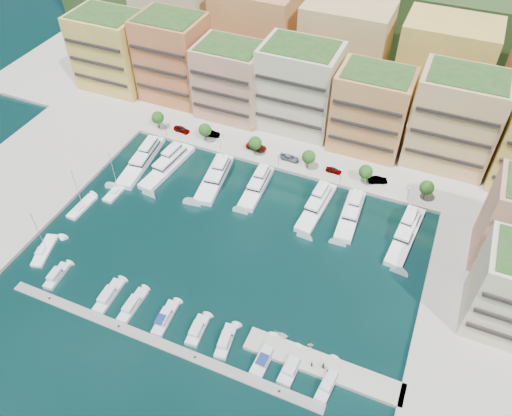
% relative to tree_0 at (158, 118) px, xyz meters
% --- Properties ---
extents(ground, '(400.00, 400.00, 0.00)m').
position_rel_tree_0_xyz_m(ground, '(40.00, -33.50, -4.74)').
color(ground, black).
rests_on(ground, ground).
extents(north_quay, '(220.00, 64.00, 2.00)m').
position_rel_tree_0_xyz_m(north_quay, '(40.00, 28.50, -4.74)').
color(north_quay, '#9E998E').
rests_on(north_quay, ground).
extents(east_quay, '(34.00, 76.00, 2.00)m').
position_rel_tree_0_xyz_m(east_quay, '(102.00, -41.50, -4.74)').
color(east_quay, '#9E998E').
rests_on(east_quay, ground).
extents(west_quay, '(34.00, 76.00, 2.00)m').
position_rel_tree_0_xyz_m(west_quay, '(-22.00, -41.50, -4.74)').
color(west_quay, '#9E998E').
rests_on(west_quay, ground).
extents(hillside, '(240.00, 40.00, 58.00)m').
position_rel_tree_0_xyz_m(hillside, '(40.00, 76.50, -4.74)').
color(hillside, '#203616').
rests_on(hillside, ground).
extents(south_pontoon, '(72.00, 2.20, 0.35)m').
position_rel_tree_0_xyz_m(south_pontoon, '(37.00, -63.50, -4.74)').
color(south_pontoon, gray).
rests_on(south_pontoon, ground).
extents(finger_pier, '(32.00, 5.00, 2.00)m').
position_rel_tree_0_xyz_m(finger_pier, '(70.00, -55.50, -4.74)').
color(finger_pier, '#9E998E').
rests_on(finger_pier, ground).
extents(apartment_0, '(22.00, 16.50, 24.80)m').
position_rel_tree_0_xyz_m(apartment_0, '(-26.00, 16.49, 8.57)').
color(apartment_0, '#E7C654').
rests_on(apartment_0, north_quay).
extents(apartment_1, '(20.00, 16.50, 26.80)m').
position_rel_tree_0_xyz_m(apartment_1, '(-4.00, 18.49, 9.57)').
color(apartment_1, '#C97D43').
rests_on(apartment_1, north_quay).
extents(apartment_2, '(20.00, 15.50, 22.80)m').
position_rel_tree_0_xyz_m(apartment_2, '(17.00, 16.49, 7.57)').
color(apartment_2, tan).
rests_on(apartment_2, north_quay).
extents(apartment_3, '(22.00, 16.50, 25.80)m').
position_rel_tree_0_xyz_m(apartment_3, '(38.00, 18.49, 9.07)').
color(apartment_3, beige).
rests_on(apartment_3, north_quay).
extents(apartment_4, '(20.00, 15.50, 23.80)m').
position_rel_tree_0_xyz_m(apartment_4, '(60.00, 16.49, 8.07)').
color(apartment_4, '#E2A155').
rests_on(apartment_4, north_quay).
extents(apartment_5, '(22.00, 16.50, 26.80)m').
position_rel_tree_0_xyz_m(apartment_5, '(82.00, 18.49, 9.57)').
color(apartment_5, '#E6AB7A').
rests_on(apartment_5, north_quay).
extents(backblock_0, '(26.00, 18.00, 30.00)m').
position_rel_tree_0_xyz_m(backblock_0, '(-15.00, 40.50, 11.26)').
color(backblock_0, beige).
rests_on(backblock_0, north_quay).
extents(backblock_1, '(26.00, 18.00, 30.00)m').
position_rel_tree_0_xyz_m(backblock_1, '(15.00, 40.50, 11.26)').
color(backblock_1, '#E2A155').
rests_on(backblock_1, north_quay).
extents(backblock_2, '(26.00, 18.00, 30.00)m').
position_rel_tree_0_xyz_m(backblock_2, '(45.00, 40.50, 11.26)').
color(backblock_2, '#E6AB7A').
rests_on(backblock_2, north_quay).
extents(backblock_3, '(26.00, 18.00, 30.00)m').
position_rel_tree_0_xyz_m(backblock_3, '(75.00, 40.50, 11.26)').
color(backblock_3, '#E7C654').
rests_on(backblock_3, north_quay).
extents(tree_0, '(3.80, 3.80, 5.65)m').
position_rel_tree_0_xyz_m(tree_0, '(0.00, 0.00, 0.00)').
color(tree_0, '#473323').
rests_on(tree_0, north_quay).
extents(tree_1, '(3.80, 3.80, 5.65)m').
position_rel_tree_0_xyz_m(tree_1, '(16.00, 0.00, 0.00)').
color(tree_1, '#473323').
rests_on(tree_1, north_quay).
extents(tree_2, '(3.80, 3.80, 5.65)m').
position_rel_tree_0_xyz_m(tree_2, '(32.00, 0.00, 0.00)').
color(tree_2, '#473323').
rests_on(tree_2, north_quay).
extents(tree_3, '(3.80, 3.80, 5.65)m').
position_rel_tree_0_xyz_m(tree_3, '(48.00, 0.00, 0.00)').
color(tree_3, '#473323').
rests_on(tree_3, north_quay).
extents(tree_4, '(3.80, 3.80, 5.65)m').
position_rel_tree_0_xyz_m(tree_4, '(64.00, 0.00, 0.00)').
color(tree_4, '#473323').
rests_on(tree_4, north_quay).
extents(tree_5, '(3.80, 3.80, 5.65)m').
position_rel_tree_0_xyz_m(tree_5, '(80.00, 0.00, 0.00)').
color(tree_5, '#473323').
rests_on(tree_5, north_quay).
extents(lamppost_0, '(0.30, 0.30, 4.20)m').
position_rel_tree_0_xyz_m(lamppost_0, '(4.00, -2.30, -0.92)').
color(lamppost_0, black).
rests_on(lamppost_0, north_quay).
extents(lamppost_1, '(0.30, 0.30, 4.20)m').
position_rel_tree_0_xyz_m(lamppost_1, '(22.00, -2.30, -0.92)').
color(lamppost_1, black).
rests_on(lamppost_1, north_quay).
extents(lamppost_2, '(0.30, 0.30, 4.20)m').
position_rel_tree_0_xyz_m(lamppost_2, '(40.00, -2.30, -0.92)').
color(lamppost_2, black).
rests_on(lamppost_2, north_quay).
extents(lamppost_3, '(0.30, 0.30, 4.20)m').
position_rel_tree_0_xyz_m(lamppost_3, '(58.00, -2.30, -0.92)').
color(lamppost_3, black).
rests_on(lamppost_3, north_quay).
extents(lamppost_4, '(0.30, 0.30, 4.20)m').
position_rel_tree_0_xyz_m(lamppost_4, '(76.00, -2.30, -0.92)').
color(lamppost_4, black).
rests_on(lamppost_4, north_quay).
extents(yacht_0, '(7.31, 23.03, 7.30)m').
position_rel_tree_0_xyz_m(yacht_0, '(3.39, -14.86, -3.53)').
color(yacht_0, white).
rests_on(yacht_0, ground).
extents(yacht_1, '(6.68, 21.59, 7.30)m').
position_rel_tree_0_xyz_m(yacht_1, '(11.59, -14.28, -3.65)').
color(yacht_1, white).
rests_on(yacht_1, ground).
extents(yacht_2, '(7.65, 20.27, 7.30)m').
position_rel_tree_0_xyz_m(yacht_2, '(25.89, -13.55, -3.53)').
color(yacht_2, white).
rests_on(yacht_2, ground).
extents(yacht_3, '(5.22, 17.54, 7.30)m').
position_rel_tree_0_xyz_m(yacht_3, '(37.93, -12.44, -3.53)').
color(yacht_3, white).
rests_on(yacht_3, ground).
extents(yacht_4, '(5.55, 19.53, 7.30)m').
position_rel_tree_0_xyz_m(yacht_4, '(55.10, -13.38, -3.65)').
color(yacht_4, white).
rests_on(yacht_4, ground).
extents(yacht_5, '(5.16, 18.22, 7.30)m').
position_rel_tree_0_xyz_m(yacht_5, '(63.97, -12.76, -3.53)').
color(yacht_5, white).
rests_on(yacht_5, ground).
extents(yacht_6, '(6.25, 21.40, 7.30)m').
position_rel_tree_0_xyz_m(yacht_6, '(78.23, -14.16, -3.53)').
color(yacht_6, white).
rests_on(yacht_6, ground).
extents(cruiser_0, '(3.03, 7.60, 2.55)m').
position_rel_tree_0_xyz_m(cruiser_0, '(7.62, -58.08, -4.20)').
color(cruiser_0, silver).
rests_on(cruiser_0, ground).
extents(cruiser_2, '(3.19, 9.18, 2.55)m').
position_rel_tree_0_xyz_m(cruiser_2, '(21.73, -58.10, -4.20)').
color(cruiser_2, silver).
rests_on(cruiser_2, ground).
extents(cruiser_3, '(2.52, 9.00, 2.55)m').
position_rel_tree_0_xyz_m(cruiser_3, '(27.93, -58.10, -4.20)').
color(cruiser_3, silver).
rests_on(cruiser_3, ground).
extents(cruiser_4, '(3.15, 8.75, 2.66)m').
position_rel_tree_0_xyz_m(cruiser_4, '(36.03, -58.11, -4.17)').
color(cruiser_4, silver).
rests_on(cruiser_4, ground).
extents(cruiser_5, '(3.26, 7.46, 2.55)m').
position_rel_tree_0_xyz_m(cruiser_5, '(43.69, -58.08, -4.20)').
color(cruiser_5, silver).
rests_on(cruiser_5, ground).
extents(cruiser_6, '(3.45, 8.15, 2.55)m').
position_rel_tree_0_xyz_m(cruiser_6, '(50.17, -58.09, -4.20)').
color(cruiser_6, silver).
rests_on(cruiser_6, ground).
extents(cruiser_7, '(3.15, 9.06, 2.66)m').
position_rel_tree_0_xyz_m(cruiser_7, '(58.83, -58.12, -4.17)').
color(cruiser_7, silver).
rests_on(cruiser_7, ground).
extents(cruiser_8, '(3.27, 8.31, 2.55)m').
position_rel_tree_0_xyz_m(cruiser_8, '(64.44, -58.09, -4.20)').
color(cruiser_8, silver).
rests_on(cruiser_8, ground).
extents(cruiser_9, '(3.37, 9.37, 2.55)m').
position_rel_tree_0_xyz_m(cruiser_9, '(72.11, -58.10, -4.20)').
color(cruiser_9, silver).
rests_on(cruiser_9, ground).
extents(sailboat_0, '(5.51, 10.24, 13.20)m').
position_rel_tree_0_xyz_m(sailboat_0, '(-0.06, -53.03, -4.44)').
color(sailboat_0, white).
rests_on(sailboat_0, ground).
extents(sailboat_1, '(3.05, 9.31, 13.20)m').
position_rel_tree_0_xyz_m(sailboat_1, '(-1.03, -37.38, -4.43)').
color(sailboat_1, white).
rests_on(sailboat_1, ground).
extents(sailboat_2, '(3.00, 9.73, 13.20)m').
position_rel_tree_0_xyz_m(sailboat_2, '(3.81, -28.47, -4.43)').
color(sailboat_2, white).
rests_on(sailboat_2, ground).
extents(tender_0, '(4.29, 3.56, 0.77)m').
position_rel_tree_0_xyz_m(tender_0, '(59.82, -52.50, -4.36)').
color(tender_0, silver).
rests_on(tender_0, ground).
extents(tender_1, '(1.72, 1.60, 0.75)m').
position_rel_tree_0_xyz_m(tender_1, '(66.30, -51.94, -4.37)').
color(tender_1, beige).
rests_on(tender_1, ground).
extents(car_0, '(5.16, 2.45, 1.70)m').
position_rel_tree_0_xyz_m(car_0, '(7.31, 0.98, -2.89)').
color(car_0, gray).
rests_on(car_0, north_quay).
extents(car_1, '(5.33, 2.68, 1.68)m').
position_rel_tree_0_xyz_m(car_1, '(16.58, 2.54, -2.90)').
color(car_1, gray).
rests_on(car_1, north_quay).
extents(car_2, '(6.31, 3.39, 1.68)m').
position_rel_tree_0_xyz_m(car_2, '(31.51, 1.98, -2.90)').
color(car_2, gray).
rests_on(car_2, north_quay).
extents(car_3, '(5.40, 2.21, 1.56)m').
position_rel_tree_0_xyz_m(car_3, '(42.18, 1.07, -2.96)').
color(car_3, gray).
rests_on(car_3, north_quay).
extents(car_4, '(4.33, 1.81, 1.46)m').
position_rel_tree_0_xyz_m(car_4, '(55.22, 0.77, -3.01)').
color(car_4, gray).
rests_on(car_4, north_quay).
extents(car_5, '(5.37, 3.63, 1.67)m').
position_rel_tree_0_xyz_m(car_5, '(67.44, 1.38, -2.91)').
color(car_5, gray).
rests_on(car_5, north_quay).
extents(person_0, '(0.66, 0.67, 1.56)m').
position_rel_tree_0_xyz_m(person_0, '(68.02, -56.60, -2.96)').
color(person_0, '#282F51').
rests_on(person_0, finger_pier).
extents(person_1, '(0.91, 0.75, 1.74)m').
position_rel_tree_0_xyz_m(person_1, '(70.14, -56.08, -2.87)').
color(person_1, '#4B3A2D').
rests_on(person_1, finger_pier).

